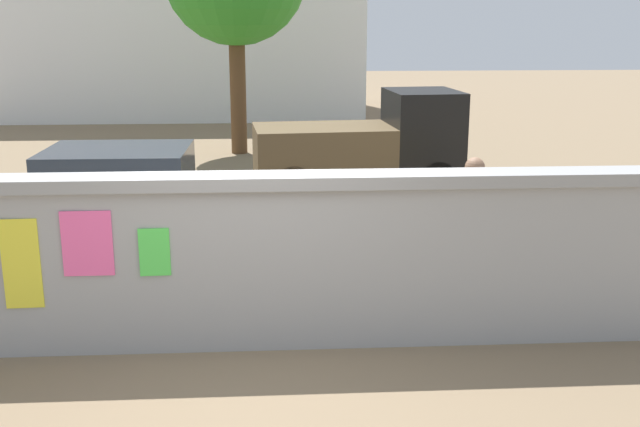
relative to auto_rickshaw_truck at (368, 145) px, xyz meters
name	(u,v)px	position (x,y,z in m)	size (l,w,h in m)	color
ground	(265,177)	(-1.85, 1.62, -0.90)	(60.00, 60.00, 0.00)	#7A664C
poster_wall	(256,260)	(-1.86, -6.39, -0.03)	(8.38, 0.42, 1.70)	#9A9A9A
auto_rickshaw_truck	(368,145)	(0.00, 0.00, 0.00)	(3.71, 1.80, 1.85)	black
car_parked	(109,197)	(-3.93, -3.07, -0.17)	(3.82, 1.74, 1.40)	black
motorcycle	(485,210)	(1.29, -3.06, -0.44)	(1.90, 0.56, 0.87)	black
bicycle_near	(304,273)	(-1.36, -5.32, -0.54)	(1.71, 0.44, 0.95)	black
person_walking	(472,213)	(0.53, -5.20, 0.09)	(0.46, 0.46, 1.62)	#338CBF
building_background	(172,23)	(-4.94, 12.50, 2.01)	(12.44, 6.15, 5.79)	white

